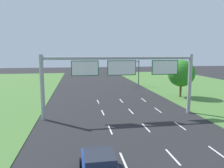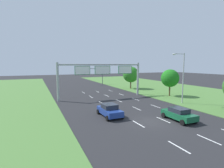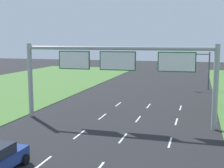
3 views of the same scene
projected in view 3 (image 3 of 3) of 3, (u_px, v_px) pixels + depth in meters
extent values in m
cube|color=white|center=(42.00, 163.00, 18.59)|extent=(0.14, 2.40, 0.01)
cube|color=white|center=(79.00, 134.00, 24.31)|extent=(0.14, 2.40, 0.01)
cube|color=white|center=(102.00, 116.00, 30.03)|extent=(0.14, 2.40, 0.01)
cube|color=white|center=(118.00, 104.00, 35.74)|extent=(0.14, 2.40, 0.01)
cube|color=white|center=(123.00, 138.00, 23.37)|extent=(0.14, 2.40, 0.01)
cube|color=white|center=(138.00, 119.00, 29.08)|extent=(0.14, 2.40, 0.01)
cube|color=white|center=(149.00, 106.00, 34.80)|extent=(0.14, 2.40, 0.01)
cube|color=white|center=(170.00, 142.00, 22.42)|extent=(0.14, 2.40, 0.01)
cube|color=white|center=(176.00, 122.00, 28.14)|extent=(0.14, 2.40, 0.01)
cube|color=white|center=(180.00, 108.00, 33.86)|extent=(0.14, 2.40, 0.01)
cylinder|color=black|center=(25.00, 159.00, 18.36)|extent=(0.23, 0.64, 0.64)
cylinder|color=#9EA0A5|center=(30.00, 80.00, 29.67)|extent=(0.44, 0.44, 7.00)
cylinder|color=#9EA0A5|center=(216.00, 88.00, 25.14)|extent=(0.44, 0.44, 7.00)
cylinder|color=#9EA0A5|center=(115.00, 48.00, 26.97)|extent=(16.80, 0.32, 0.32)
cube|color=#0C5B28|center=(74.00, 60.00, 28.16)|extent=(2.95, 0.12, 1.66)
cube|color=white|center=(74.00, 60.00, 28.10)|extent=(2.79, 0.01, 1.50)
cube|color=#0C5B28|center=(118.00, 61.00, 27.07)|extent=(3.23, 0.12, 1.66)
cube|color=white|center=(117.00, 61.00, 27.01)|extent=(3.07, 0.01, 1.50)
cube|color=#0C5B28|center=(177.00, 62.00, 25.71)|extent=(3.13, 0.12, 1.66)
cube|color=white|center=(177.00, 62.00, 25.65)|extent=(2.97, 0.01, 1.50)
cylinder|color=#47494F|center=(209.00, 71.00, 45.94)|extent=(0.20, 0.20, 5.60)
cylinder|color=#47494F|center=(194.00, 54.00, 46.21)|extent=(4.50, 0.14, 0.14)
cube|color=black|center=(178.00, 58.00, 46.91)|extent=(0.32, 0.36, 1.10)
sphere|color=red|center=(178.00, 56.00, 46.66)|extent=(0.22, 0.22, 0.22)
sphere|color=orange|center=(178.00, 58.00, 46.71)|extent=(0.22, 0.22, 0.22)
sphere|color=green|center=(178.00, 61.00, 46.77)|extent=(0.22, 0.22, 0.22)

